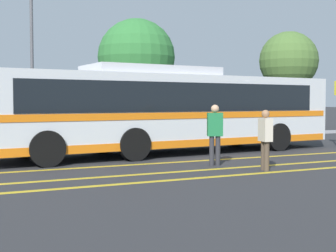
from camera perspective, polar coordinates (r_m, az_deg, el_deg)
ground_plane at (r=16.79m, az=3.91°, el=-3.09°), size 220.00×220.00×0.00m
lane_strip_0 at (r=14.08m, az=3.78°, el=-4.25°), size 32.52×0.20×0.01m
lane_strip_1 at (r=12.62m, az=7.52°, el=-5.11°), size 32.52×0.20×0.01m
lane_strip_2 at (r=11.73m, az=10.35°, el=-5.74°), size 32.52×0.20×0.01m
curb_strip at (r=21.19m, az=-6.36°, el=-1.64°), size 40.52×0.36×0.15m
transit_bus at (r=15.92m, az=-0.05°, el=2.07°), size 12.99×3.71×2.94m
parked_car_2 at (r=19.49m, az=-4.95°, el=-0.16°), size 4.42×1.89×1.37m
pedestrian_0 at (r=12.24m, az=11.77°, el=-1.27°), size 0.29×0.45×1.56m
pedestrian_1 at (r=13.03m, az=5.74°, el=-0.61°), size 0.47×0.36×1.69m
street_lamp at (r=21.45m, az=-16.31°, el=11.54°), size 0.54×0.54×6.77m
tree_1 at (r=26.54m, az=-3.86°, el=8.31°), size 4.33×4.33×6.42m
tree_3 at (r=31.19m, az=14.48°, el=7.68°), size 3.74×3.74×6.27m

